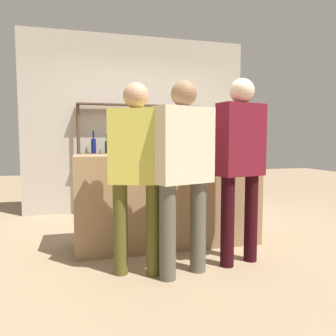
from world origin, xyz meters
TOP-DOWN VIEW (x-y plane):
  - ground_plane at (0.00, 0.00)m, footprint 16.00×16.00m
  - bar_counter at (0.00, 0.00)m, footprint 1.99×0.59m
  - back_wall at (0.00, 1.90)m, footprint 3.59×0.12m
  - back_shelf at (-0.00, 1.72)m, footprint 1.94×0.18m
  - counter_bottle_0 at (0.23, 0.04)m, footprint 0.08×0.08m
  - counter_bottle_1 at (0.56, 0.14)m, footprint 0.08×0.08m
  - counter_bottle_2 at (-0.28, 0.16)m, footprint 0.08×0.08m
  - wine_glass at (-0.05, 0.13)m, footprint 0.07×0.07m
  - ice_bucket at (0.81, -0.07)m, footprint 0.24×0.24m
  - cork_jar at (-0.34, -0.12)m, footprint 0.14×0.14m
  - customer_center at (-0.09, -0.84)m, footprint 0.54×0.36m
  - customer_right at (0.49, -0.72)m, footprint 0.48×0.30m
  - customer_left at (-0.47, -0.73)m, footprint 0.48×0.33m

SIDE VIEW (x-z plane):
  - ground_plane at x=0.00m, z-range 0.00..0.00m
  - bar_counter at x=0.00m, z-range 0.00..1.00m
  - customer_center at x=-0.09m, z-range 0.13..1.77m
  - customer_left at x=-0.47m, z-range 0.14..1.76m
  - customer_right at x=0.49m, z-range 0.15..1.86m
  - cork_jar at x=-0.34m, z-range 1.00..1.16m
  - ice_bucket at x=0.81m, z-range 1.00..1.20m
  - counter_bottle_2 at x=-0.28m, z-range 0.96..1.27m
  - back_shelf at x=0.00m, z-range 0.27..1.98m
  - wine_glass at x=-0.05m, z-range 1.04..1.22m
  - counter_bottle_1 at x=0.56m, z-range 0.96..1.30m
  - counter_bottle_0 at x=0.23m, z-range 0.96..1.32m
  - back_wall at x=0.00m, z-range 0.00..2.80m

